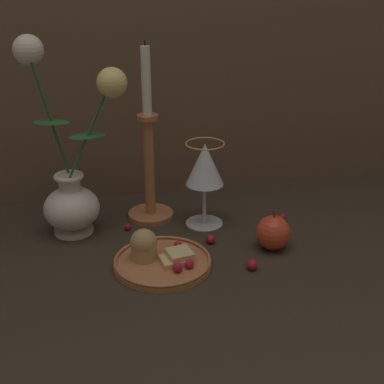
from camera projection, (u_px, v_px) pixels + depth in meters
ground_plane at (177, 240)px, 1.06m from camera, size 2.40×2.40×0.00m
vase at (72, 178)px, 1.05m from camera, size 0.20×0.11×0.39m
plate_with_pastries at (159, 257)px, 0.97m from camera, size 0.18×0.18×0.07m
wine_glass at (205, 168)px, 1.08m from camera, size 0.08×0.08×0.18m
candlestick at (149, 167)px, 1.11m from camera, size 0.10×0.10×0.37m
apple_beside_vase at (273, 233)px, 1.02m from camera, size 0.07×0.07×0.08m
berry_near_plate at (128, 227)px, 1.10m from camera, size 0.01×0.01×0.01m
berry_front_center at (252, 265)px, 0.96m from camera, size 0.02×0.02×0.02m
berry_by_glass_stem at (282, 217)px, 1.14m from camera, size 0.02×0.02×0.02m
berry_under_candlestick at (211, 239)px, 1.05m from camera, size 0.02×0.02×0.02m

